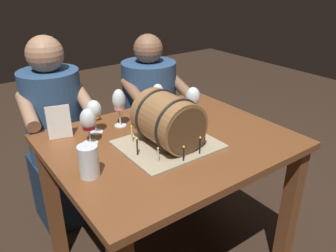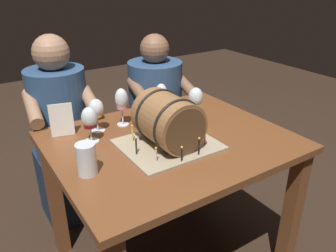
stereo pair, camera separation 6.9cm
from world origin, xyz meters
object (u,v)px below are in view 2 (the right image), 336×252
(wine_glass_white, at_px, (161,94))
(wine_glass_red, at_px, (89,119))
(dining_table, at_px, (170,161))
(barrel_cake, at_px, (168,123))
(menu_card, at_px, (62,120))
(person_seated_left, at_px, (64,140))
(wine_glass_empty, at_px, (196,98))
(wine_glass_rose, at_px, (122,101))
(wine_glass_amber, at_px, (96,110))
(person_seated_right, at_px, (156,119))
(beer_pint, at_px, (87,160))

(wine_glass_white, relative_size, wine_glass_red, 1.02)
(dining_table, height_order, wine_glass_white, wine_glass_white)
(wine_glass_white, bearing_deg, wine_glass_red, -167.27)
(dining_table, xyz_separation_m, barrel_cake, (-0.05, -0.05, 0.24))
(menu_card, relative_size, person_seated_left, 0.14)
(wine_glass_empty, xyz_separation_m, wine_glass_red, (-0.55, 0.08, -0.02))
(wine_glass_red, bearing_deg, wine_glass_rose, 23.31)
(barrel_cake, xyz_separation_m, wine_glass_amber, (-0.21, 0.32, -0.00))
(wine_glass_rose, bearing_deg, dining_table, -66.05)
(barrel_cake, xyz_separation_m, wine_glass_empty, (0.27, 0.15, 0.02))
(wine_glass_rose, xyz_separation_m, menu_card, (-0.30, 0.05, -0.05))
(person_seated_right, bearing_deg, barrel_cake, -117.21)
(barrel_cake, relative_size, menu_card, 2.62)
(person_seated_left, xyz_separation_m, person_seated_right, (0.66, 0.00, -0.02))
(barrel_cake, height_order, person_seated_right, person_seated_right)
(wine_glass_white, height_order, wine_glass_rose, wine_glass_rose)
(barrel_cake, xyz_separation_m, menu_card, (-0.37, 0.37, -0.04))
(wine_glass_white, relative_size, wine_glass_empty, 0.93)
(wine_glass_rose, relative_size, wine_glass_red, 1.14)
(person_seated_right, bearing_deg, beer_pint, -135.61)
(barrel_cake, distance_m, person_seated_left, 0.85)
(menu_card, height_order, person_seated_left, person_seated_left)
(dining_table, distance_m, beer_pint, 0.49)
(wine_glass_rose, xyz_separation_m, beer_pint, (-0.32, -0.34, -0.07))
(beer_pint, bearing_deg, menu_card, 86.22)
(wine_glass_amber, bearing_deg, dining_table, -46.57)
(beer_pint, xyz_separation_m, menu_card, (0.03, 0.39, 0.02))
(dining_table, height_order, wine_glass_empty, wine_glass_empty)
(dining_table, xyz_separation_m, wine_glass_rose, (-0.12, 0.27, 0.26))
(wine_glass_rose, height_order, person_seated_right, person_seated_right)
(wine_glass_white, xyz_separation_m, wine_glass_amber, (-0.38, -0.01, -0.00))
(wine_glass_empty, bearing_deg, wine_glass_white, 116.70)
(wine_glass_rose, height_order, wine_glass_empty, wine_glass_rose)
(wine_glass_amber, bearing_deg, person_seated_left, 100.17)
(wine_glass_rose, xyz_separation_m, wine_glass_red, (-0.21, -0.09, -0.02))
(wine_glass_rose, bearing_deg, beer_pint, -133.29)
(wine_glass_white, height_order, beer_pint, wine_glass_white)
(wine_glass_empty, bearing_deg, barrel_cake, -150.91)
(wine_glass_white, xyz_separation_m, beer_pint, (-0.57, -0.36, -0.06))
(menu_card, xyz_separation_m, person_seated_left, (0.09, 0.36, -0.29))
(dining_table, distance_m, person_seated_left, 0.76)
(person_seated_right, bearing_deg, wine_glass_white, -116.93)
(wine_glass_empty, relative_size, wine_glass_amber, 1.12)
(dining_table, xyz_separation_m, menu_card, (-0.42, 0.32, 0.21))
(wine_glass_rose, xyz_separation_m, person_seated_right, (0.45, 0.41, -0.36))
(wine_glass_empty, bearing_deg, dining_table, -156.58)
(wine_glass_red, xyz_separation_m, wine_glass_amber, (0.07, 0.09, 0.00))
(wine_glass_empty, bearing_deg, wine_glass_amber, 159.77)
(wine_glass_white, distance_m, wine_glass_red, 0.46)
(barrel_cake, height_order, wine_glass_red, barrel_cake)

